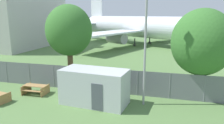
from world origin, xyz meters
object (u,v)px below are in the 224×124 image
portable_cabin (94,87)px  airplane (148,28)px  tree_left_of_cabin (202,43)px  picnic_bench_near_cabin (36,88)px  tree_near_hangar (69,31)px

portable_cabin → airplane: bearing=94.7°
airplane → tree_left_of_cabin: airplane is taller
picnic_bench_near_cabin → tree_near_hangar: size_ratio=0.27×
tree_near_hangar → picnic_bench_near_cabin: bearing=-101.5°
airplane → picnic_bench_near_cabin: 32.17m
picnic_bench_near_cabin → portable_cabin: bearing=-5.8°
airplane → tree_near_hangar: (-4.67, -26.84, 1.14)m
tree_left_of_cabin → tree_near_hangar: bearing=172.4°
picnic_bench_near_cabin → airplane: bearing=79.9°
tree_left_of_cabin → portable_cabin: bearing=-154.5°
picnic_bench_near_cabin → tree_near_hangar: (0.95, 4.66, 4.48)m
picnic_bench_near_cabin → tree_left_of_cabin: bearing=13.2°
portable_cabin → tree_near_hangar: 7.80m
airplane → tree_left_of_cabin: bearing=-46.7°
picnic_bench_near_cabin → tree_near_hangar: 6.53m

